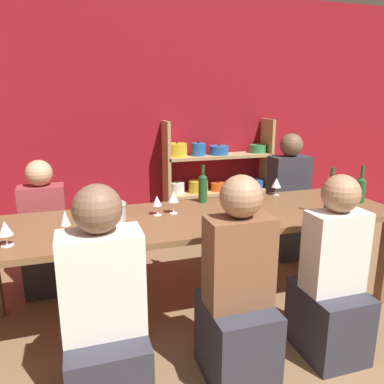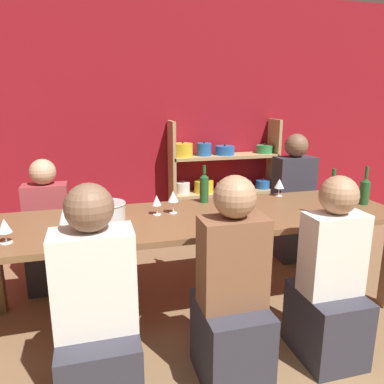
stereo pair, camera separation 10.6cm
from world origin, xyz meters
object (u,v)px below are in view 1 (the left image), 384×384
Objects in this scene: dining_table at (196,225)px; wine_glass_white_a at (157,202)px; wine_glass_white_c at (173,197)px; wine_glass_red_b at (65,219)px; wine_bottle_amber at (361,189)px; wine_glass_white_d at (82,216)px; wine_bottle_dark at (330,197)px; person_far_b at (287,209)px; shelf_unit at (215,188)px; person_far_a at (46,242)px; wine_glass_white_b at (5,229)px; wine_bottle_green at (203,187)px; person_near_c at (237,307)px; person_near_a at (105,334)px; wine_glass_red_a at (276,183)px; mixing_bowl at (107,211)px; person_near_b at (331,289)px.

dining_table is 0.33m from wine_glass_white_a.
wine_glass_white_c is 0.97× the size of wine_glass_red_b.
wine_bottle_amber is 2.15m from wine_glass_white_d.
wine_bottle_dark is 1.14× the size of wine_bottle_amber.
wine_bottle_dark is 0.28× the size of person_far_b.
shelf_unit is 1.20× the size of person_far_a.
person_far_a is (0.13, 0.91, -0.44)m from wine_glass_white_b.
person_far_b reaches higher than person_far_a.
wine_glass_white_d is at bearing 17.11° from wine_glass_white_b.
wine_bottle_green is at bearing 63.34° from dining_table.
person_far_b is at bearing 31.57° from dining_table.
wine_bottle_green is 0.25× the size of person_far_b.
wine_glass_white_a is (-0.43, -0.23, -0.02)m from wine_bottle_green.
dining_table is at bearing 89.42° from person_near_c.
shelf_unit is at bearing 47.70° from wine_glass_red_b.
person_near_a is 0.71m from person_near_c.
wine_bottle_dark is 2.31× the size of wine_glass_red_a.
shelf_unit is 1.85m from wine_bottle_amber.
person_near_c reaches higher than wine_glass_red_a.
mixing_bowl is 1.82× the size of wine_glass_white_a.
person_near_a is (0.48, -0.57, -0.40)m from wine_glass_white_b.
wine_bottle_amber reaches higher than wine_glass_red_b.
shelf_unit is 2.12m from mixing_bowl.
person_near_c is (-0.17, -1.08, -0.42)m from wine_bottle_green.
wine_bottle_green is at bearing 51.17° from person_near_a.
person_near_a is 1.52m from person_far_a.
mixing_bowl is 1.89× the size of wine_glass_white_d.
person_far_b is at bearing 23.69° from wine_glass_red_b.
dining_table is 17.53× the size of wine_glass_red_b.
wine_bottle_dark is (0.13, -1.93, 0.38)m from shelf_unit.
person_near_c is (0.88, -0.58, -0.41)m from wine_glass_red_b.
person_near_c reaches higher than wine_glass_white_a.
wine_glass_white_a is 1.11m from person_far_a.
wine_glass_white_d is (-0.78, -0.08, 0.17)m from dining_table.
dining_table is at bearing -19.74° from wine_glass_white_a.
person_far_b is (0.38, 0.41, -0.39)m from wine_glass_red_a.
wine_glass_white_b is 1.38m from person_near_c.
wine_glass_red_b reaches higher than wine_glass_white_b.
wine_bottle_green is (-0.62, -1.33, 0.36)m from shelf_unit.
wine_glass_white_d is (-0.52, -0.17, -0.00)m from wine_glass_white_a.
dining_table is 2.62× the size of person_near_b.
shelf_unit is at bearing 64.79° from dining_table.
wine_glass_red_a is 0.14× the size of person_far_a.
wine_glass_white_c is 0.66m from wine_glass_white_d.
wine_glass_white_b is 0.87× the size of wine_glass_red_b.
wine_glass_white_b is at bearing -170.27° from dining_table.
wine_bottle_amber is (1.98, -0.15, 0.05)m from mixing_bowl.
mixing_bowl is 1.48m from wine_glass_red_a.
wine_bottle_amber is at bearing -17.88° from wine_bottle_green.
shelf_unit reaches higher than wine_glass_white_d.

